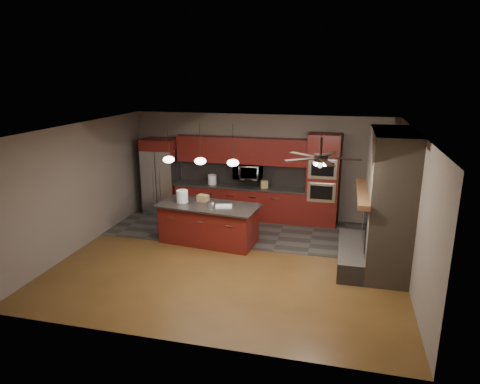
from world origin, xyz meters
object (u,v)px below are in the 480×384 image
(microwave, at_px, (248,171))
(counter_bucket, at_px, (212,179))
(paint_tray, at_px, (224,206))
(refrigerator, at_px, (161,176))
(counter_box, at_px, (264,184))
(paint_can, at_px, (210,204))
(oven_tower, at_px, (322,180))
(white_bucket, at_px, (182,196))
(kitchen_island, at_px, (209,223))
(cardboard_box, at_px, (203,198))

(microwave, xyz_separation_m, counter_bucket, (-0.99, -0.05, -0.27))
(paint_tray, bearing_deg, refrigerator, 126.77)
(counter_box, bearing_deg, paint_can, -139.06)
(refrigerator, bearing_deg, microwave, 3.06)
(oven_tower, height_order, refrigerator, oven_tower)
(white_bucket, bearing_deg, refrigerator, 126.71)
(kitchen_island, xyz_separation_m, paint_can, (0.08, -0.10, 0.51))
(oven_tower, height_order, paint_can, oven_tower)
(oven_tower, xyz_separation_m, counter_bucket, (-2.96, 0.01, -0.16))
(counter_bucket, bearing_deg, refrigerator, -176.82)
(microwave, relative_size, cardboard_box, 2.95)
(microwave, height_order, paint_can, microwave)
(microwave, bearing_deg, cardboard_box, -112.28)
(refrigerator, xyz_separation_m, counter_box, (2.92, 0.03, -0.06))
(white_bucket, distance_m, paint_can, 0.76)
(cardboard_box, bearing_deg, kitchen_island, -32.58)
(microwave, distance_m, white_bucket, 2.21)
(microwave, height_order, white_bucket, microwave)
(counter_bucket, bearing_deg, oven_tower, -0.14)
(paint_can, bearing_deg, counter_box, 65.57)
(white_bucket, bearing_deg, counter_box, 47.67)
(microwave, height_order, cardboard_box, microwave)
(refrigerator, bearing_deg, paint_tray, -38.77)
(oven_tower, relative_size, counter_box, 11.99)
(paint_tray, relative_size, counter_bucket, 1.40)
(paint_tray, bearing_deg, kitchen_island, 153.48)
(paint_can, bearing_deg, refrigerator, 136.93)
(oven_tower, bearing_deg, paint_can, -140.37)
(oven_tower, distance_m, microwave, 1.98)
(paint_can, bearing_deg, oven_tower, 39.63)
(microwave, bearing_deg, white_bucket, -121.56)
(cardboard_box, bearing_deg, counter_box, 69.61)
(oven_tower, height_order, white_bucket, oven_tower)
(white_bucket, height_order, counter_box, white_bucket)
(paint_can, bearing_deg, paint_tray, 3.44)
(cardboard_box, bearing_deg, microwave, 83.25)
(microwave, xyz_separation_m, paint_can, (-0.41, -2.04, -0.32))
(white_bucket, relative_size, paint_tray, 0.77)
(paint_tray, xyz_separation_m, cardboard_box, (-0.60, 0.31, 0.06))
(oven_tower, bearing_deg, white_bucket, -149.83)
(refrigerator, distance_m, counter_bucket, 1.47)
(microwave, relative_size, counter_bucket, 2.76)
(cardboard_box, bearing_deg, paint_tray, -12.02)
(paint_tray, bearing_deg, counter_box, 59.02)
(microwave, height_order, refrigerator, refrigerator)
(microwave, xyz_separation_m, paint_tray, (-0.10, -2.02, -0.36))
(refrigerator, relative_size, white_bucket, 7.37)
(white_bucket, height_order, counter_bucket, white_bucket)
(counter_bucket, distance_m, counter_box, 1.46)
(kitchen_island, relative_size, paint_tray, 6.54)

